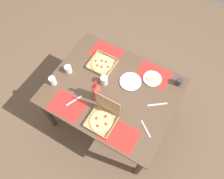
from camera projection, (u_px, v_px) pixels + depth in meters
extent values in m
plane|color=brown|center=(112.00, 116.00, 2.97)|extent=(6.00, 6.00, 0.00)
cylinder|color=#3F3328|center=(48.00, 113.00, 2.59)|extent=(0.07, 0.07, 0.74)
cylinder|color=#3F3328|center=(140.00, 167.00, 2.30)|extent=(0.07, 0.07, 0.74)
cylinder|color=#3F3328|center=(91.00, 57.00, 2.99)|extent=(0.07, 0.07, 0.74)
cylinder|color=#3F3328|center=(174.00, 97.00, 2.70)|extent=(0.07, 0.07, 0.74)
cube|color=brown|center=(112.00, 90.00, 2.31)|extent=(1.37, 1.09, 0.03)
cube|color=red|center=(67.00, 106.00, 2.20)|extent=(0.36, 0.26, 0.00)
cube|color=red|center=(119.00, 135.00, 2.06)|extent=(0.36, 0.26, 0.00)
cube|color=red|center=(106.00, 53.00, 2.53)|extent=(0.36, 0.26, 0.00)
cube|color=red|center=(154.00, 74.00, 2.38)|extent=(0.36, 0.26, 0.00)
cube|color=tan|center=(101.00, 122.00, 2.12)|extent=(0.27, 0.27, 0.01)
cube|color=tan|center=(90.00, 115.00, 2.13)|extent=(0.01, 0.27, 0.03)
cube|color=tan|center=(113.00, 127.00, 2.07)|extent=(0.01, 0.27, 0.03)
cube|color=tan|center=(94.00, 132.00, 2.05)|extent=(0.27, 0.01, 0.03)
cube|color=tan|center=(108.00, 110.00, 2.16)|extent=(0.27, 0.01, 0.03)
cylinder|color=#E0B76B|center=(101.00, 121.00, 2.11)|extent=(0.23, 0.23, 0.01)
cylinder|color=#EFD67F|center=(101.00, 121.00, 2.10)|extent=(0.21, 0.21, 0.00)
cylinder|color=red|center=(106.00, 124.00, 2.09)|extent=(0.03, 0.03, 0.00)
cylinder|color=red|center=(105.00, 116.00, 2.12)|extent=(0.03, 0.03, 0.00)
cylinder|color=red|center=(96.00, 118.00, 2.11)|extent=(0.03, 0.03, 0.00)
cylinder|color=red|center=(97.00, 126.00, 2.08)|extent=(0.03, 0.03, 0.00)
cube|color=tan|center=(108.00, 104.00, 2.03)|extent=(0.27, 0.01, 0.27)
cube|color=tan|center=(102.00, 64.00, 2.45)|extent=(0.28, 0.28, 0.01)
cube|color=tan|center=(92.00, 59.00, 2.46)|extent=(0.01, 0.28, 0.03)
cube|color=tan|center=(112.00, 68.00, 2.40)|extent=(0.01, 0.28, 0.03)
cube|color=tan|center=(96.00, 72.00, 2.37)|extent=(0.28, 0.01, 0.03)
cube|color=tan|center=(108.00, 55.00, 2.49)|extent=(0.28, 0.01, 0.03)
cylinder|color=#E0B76B|center=(102.00, 64.00, 2.44)|extent=(0.24, 0.24, 0.01)
cylinder|color=#EFD67F|center=(102.00, 64.00, 2.43)|extent=(0.22, 0.22, 0.00)
cylinder|color=red|center=(108.00, 67.00, 2.40)|extent=(0.03, 0.03, 0.00)
cylinder|color=red|center=(106.00, 62.00, 2.44)|extent=(0.03, 0.03, 0.00)
cylinder|color=red|center=(102.00, 61.00, 2.45)|extent=(0.03, 0.03, 0.00)
cylinder|color=red|center=(96.00, 61.00, 2.45)|extent=(0.03, 0.03, 0.00)
cylinder|color=red|center=(97.00, 65.00, 2.41)|extent=(0.03, 0.03, 0.00)
cylinder|color=red|center=(101.00, 67.00, 2.41)|extent=(0.03, 0.03, 0.00)
cylinder|color=white|center=(152.00, 79.00, 2.35)|extent=(0.20, 0.20, 0.01)
cylinder|color=white|center=(152.00, 78.00, 2.34)|extent=(0.20, 0.20, 0.01)
cylinder|color=#E0B76B|center=(150.00, 79.00, 2.33)|extent=(0.08, 0.08, 0.01)
cylinder|color=#EFD67F|center=(150.00, 79.00, 2.33)|extent=(0.07, 0.07, 0.00)
cylinder|color=white|center=(130.00, 82.00, 2.33)|extent=(0.23, 0.23, 0.01)
cylinder|color=white|center=(130.00, 81.00, 2.33)|extent=(0.24, 0.24, 0.01)
cylinder|color=#B2382D|center=(97.00, 93.00, 2.15)|extent=(0.09, 0.09, 0.22)
cone|color=#B2382D|center=(96.00, 87.00, 2.04)|extent=(0.09, 0.09, 0.04)
cylinder|color=#B2382D|center=(95.00, 85.00, 2.00)|extent=(0.03, 0.03, 0.06)
cylinder|color=red|center=(95.00, 83.00, 1.97)|extent=(0.03, 0.03, 0.01)
cylinder|color=silver|center=(68.00, 69.00, 2.36)|extent=(0.08, 0.08, 0.09)
cylinder|color=silver|center=(104.00, 80.00, 2.28)|extent=(0.08, 0.08, 0.11)
cylinder|color=silver|center=(53.00, 81.00, 2.29)|extent=(0.07, 0.07, 0.10)
cylinder|color=#333338|center=(179.00, 82.00, 2.29)|extent=(0.07, 0.07, 0.09)
cube|color=#B7B7BC|center=(157.00, 104.00, 2.21)|extent=(0.18, 0.14, 0.00)
cube|color=#B7B7BC|center=(74.00, 101.00, 2.23)|extent=(0.09, 0.18, 0.00)
cube|color=#B7B7BC|center=(146.00, 129.00, 2.08)|extent=(0.16, 0.13, 0.00)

